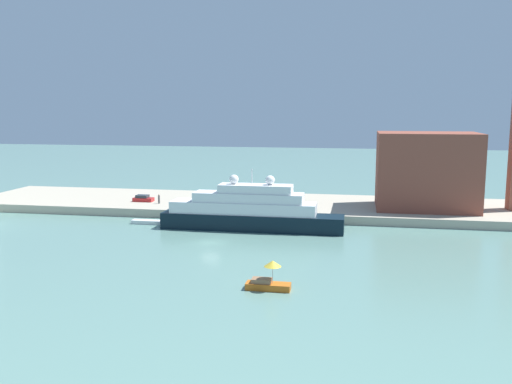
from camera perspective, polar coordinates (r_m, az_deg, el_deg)
The scene contains 9 objects.
ground at distance 82.02m, azimuth -4.74°, elevation -5.23°, with size 400.00×400.00×0.00m, color slate.
quay_dock at distance 108.46m, azimuth -0.87°, elevation -1.37°, with size 110.00×23.83×1.54m, color #ADA38E.
large_yacht at distance 89.84m, azimuth -0.70°, elevation -2.02°, with size 29.79×4.88×9.98m.
small_motorboat at distance 60.87m, azimuth 1.28°, elevation -9.09°, with size 4.91×1.90×3.30m.
work_barge at distance 96.55m, azimuth -11.17°, elevation -3.06°, with size 5.42×1.59×0.64m, color silver.
harbor_building at distance 104.36m, azimuth 17.24°, elevation 2.11°, with size 17.66×12.38×13.81m, color brown.
parked_car at distance 110.38m, azimuth -11.61°, elevation -0.68°, with size 3.90×1.89×1.28m.
person_figure at distance 107.32m, azimuth -10.01°, elevation -0.73°, with size 0.36×0.36×1.83m.
mooring_bollard at distance 96.52m, azimuth 1.10°, elevation -1.92°, with size 0.36×0.36×0.78m, color black.
Camera 1 is at (21.10, -76.78, 19.64)m, focal length 38.64 mm.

